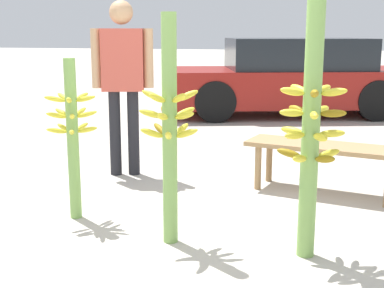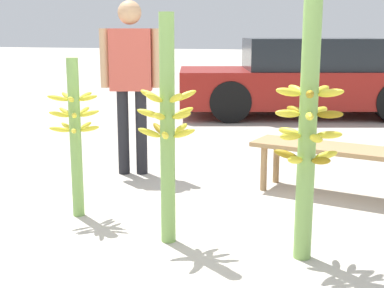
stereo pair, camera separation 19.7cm
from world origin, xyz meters
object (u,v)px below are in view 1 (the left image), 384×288
at_px(banana_stalk_right, 311,130).
at_px(vendor_person, 123,72).
at_px(parked_car, 289,78).
at_px(market_bench, 325,152).
at_px(banana_stalk_left, 72,134).
at_px(banana_stalk_center, 170,128).

height_order(banana_stalk_right, vendor_person, vendor_person).
height_order(vendor_person, parked_car, vendor_person).
distance_m(vendor_person, market_bench, 2.10).
distance_m(banana_stalk_left, banana_stalk_center, 0.93).
distance_m(banana_stalk_center, market_bench, 1.82).
bearing_deg(vendor_person, market_bench, -21.71).
bearing_deg(banana_stalk_left, banana_stalk_center, -19.20).
xyz_separation_m(banana_stalk_left, banana_stalk_center, (0.86, -0.30, 0.13)).
relative_size(banana_stalk_left, banana_stalk_right, 0.76).
height_order(banana_stalk_center, banana_stalk_right, banana_stalk_right).
bearing_deg(market_bench, vendor_person, -171.90).
relative_size(banana_stalk_center, market_bench, 1.07).
bearing_deg(banana_stalk_left, market_bench, 30.80).
height_order(banana_stalk_left, parked_car, parked_car).
height_order(banana_stalk_left, banana_stalk_right, banana_stalk_right).
bearing_deg(banana_stalk_right, banana_stalk_center, 179.11).
relative_size(banana_stalk_center, banana_stalk_right, 0.95).
bearing_deg(banana_stalk_center, parked_car, 86.21).
height_order(market_bench, parked_car, parked_car).
bearing_deg(parked_car, market_bench, 170.75).
relative_size(vendor_person, market_bench, 1.19).
bearing_deg(market_bench, parked_car, 111.16).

